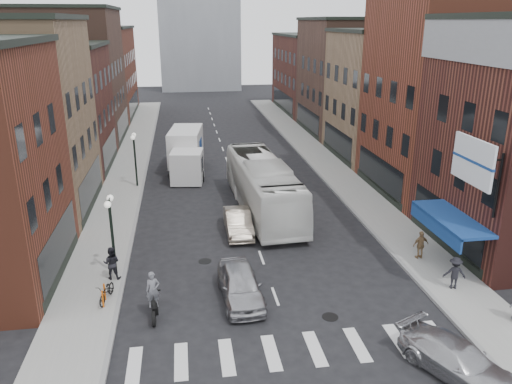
% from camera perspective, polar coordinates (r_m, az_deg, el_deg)
% --- Properties ---
extents(ground, '(160.00, 160.00, 0.00)m').
position_cam_1_polar(ground, '(22.47, 2.70, -13.12)').
color(ground, black).
rests_on(ground, ground).
extents(sidewalk_left, '(3.00, 74.00, 0.15)m').
position_cam_1_polar(sidewalk_left, '(42.60, -14.48, 2.21)').
color(sidewalk_left, gray).
rests_on(sidewalk_left, ground).
extents(sidewalk_right, '(3.00, 74.00, 0.15)m').
position_cam_1_polar(sidewalk_right, '(44.10, 8.06, 3.21)').
color(sidewalk_right, gray).
rests_on(sidewalk_right, ground).
extents(curb_left, '(0.20, 74.00, 0.16)m').
position_cam_1_polar(curb_left, '(42.48, -12.46, 2.22)').
color(curb_left, gray).
rests_on(curb_left, ground).
extents(curb_right, '(0.20, 74.00, 0.16)m').
position_cam_1_polar(curb_right, '(43.73, 6.16, 3.04)').
color(curb_right, gray).
rests_on(curb_right, ground).
extents(crosswalk_stripes, '(12.00, 2.20, 0.01)m').
position_cam_1_polar(crosswalk_stripes, '(20.05, 4.43, -17.61)').
color(crosswalk_stripes, silver).
rests_on(crosswalk_stripes, ground).
extents(bldg_left_mid_a, '(10.30, 10.20, 12.30)m').
position_cam_1_polar(bldg_left_mid_a, '(34.98, -27.24, 7.39)').
color(bldg_left_mid_a, '#8B6C4C').
rests_on(bldg_left_mid_a, ground).
extents(bldg_left_mid_b, '(10.30, 10.20, 10.30)m').
position_cam_1_polar(bldg_left_mid_b, '(44.60, -23.19, 8.74)').
color(bldg_left_mid_b, '#461D19').
rests_on(bldg_left_mid_b, ground).
extents(bldg_left_far_a, '(10.30, 12.20, 13.30)m').
position_cam_1_polar(bldg_left_far_a, '(55.05, -20.68, 12.31)').
color(bldg_left_far_a, '#472E23').
rests_on(bldg_left_far_a, ground).
extents(bldg_left_far_b, '(10.30, 16.20, 11.30)m').
position_cam_1_polar(bldg_left_far_b, '(68.85, -18.29, 12.84)').
color(bldg_left_far_b, brown).
rests_on(bldg_left_far_b, ground).
extents(bldg_right_mid_a, '(10.30, 10.20, 14.30)m').
position_cam_1_polar(bldg_right_mid_a, '(37.99, 21.65, 10.46)').
color(bldg_right_mid_a, brown).
rests_on(bldg_right_mid_a, ground).
extents(bldg_right_mid_b, '(10.30, 10.20, 11.30)m').
position_cam_1_polar(bldg_right_mid_b, '(47.04, 15.43, 10.65)').
color(bldg_right_mid_b, '#8B6C4C').
rests_on(bldg_right_mid_b, ground).
extents(bldg_right_far_a, '(10.30, 12.20, 12.30)m').
position_cam_1_polar(bldg_right_far_a, '(57.15, 11.03, 12.85)').
color(bldg_right_far_a, '#472E23').
rests_on(bldg_right_far_a, ground).
extents(bldg_right_far_b, '(10.30, 16.20, 10.30)m').
position_cam_1_polar(bldg_right_far_b, '(70.54, 7.19, 13.34)').
color(bldg_right_far_b, '#461D19').
rests_on(bldg_right_far_b, ground).
extents(awning_blue, '(1.80, 5.00, 0.78)m').
position_cam_1_polar(awning_blue, '(26.40, 21.09, -2.99)').
color(awning_blue, navy).
rests_on(awning_blue, ground).
extents(billboard_sign, '(1.52, 3.00, 3.70)m').
position_cam_1_polar(billboard_sign, '(23.55, 23.69, 3.10)').
color(billboard_sign, black).
rests_on(billboard_sign, ground).
extents(streetlamp_near, '(0.32, 1.22, 4.11)m').
position_cam_1_polar(streetlamp_near, '(24.64, -16.25, -3.29)').
color(streetlamp_near, black).
rests_on(streetlamp_near, ground).
extents(streetlamp_far, '(0.32, 1.22, 4.11)m').
position_cam_1_polar(streetlamp_far, '(37.91, -13.72, 4.68)').
color(streetlamp_far, black).
rests_on(streetlamp_far, ground).
extents(bike_rack, '(0.08, 0.68, 0.80)m').
position_cam_1_polar(bike_rack, '(23.27, -17.01, -11.22)').
color(bike_rack, '#D8590C').
rests_on(bike_rack, sidewalk_left).
extents(box_truck, '(3.09, 8.22, 3.47)m').
position_cam_1_polar(box_truck, '(41.17, -7.97, 4.43)').
color(box_truck, silver).
rests_on(box_truck, ground).
extents(motorcycle_rider, '(0.62, 2.07, 2.11)m').
position_cam_1_polar(motorcycle_rider, '(21.80, -11.64, -11.59)').
color(motorcycle_rider, black).
rests_on(motorcycle_rider, ground).
extents(transit_bus, '(3.64, 12.54, 3.45)m').
position_cam_1_polar(transit_bus, '(32.57, 0.80, 0.72)').
color(transit_bus, silver).
rests_on(transit_bus, ground).
extents(sedan_left_near, '(2.00, 4.48, 1.50)m').
position_cam_1_polar(sedan_left_near, '(22.71, -1.80, -10.54)').
color(sedan_left_near, '#A9A8AD').
rests_on(sedan_left_near, ground).
extents(sedan_left_far, '(1.48, 4.20, 1.38)m').
position_cam_1_polar(sedan_left_far, '(29.43, -2.04, -3.48)').
color(sedan_left_far, '#C3B39E').
rests_on(sedan_left_far, ground).
extents(curb_car, '(3.51, 4.75, 1.28)m').
position_cam_1_polar(curb_car, '(19.81, 22.01, -17.38)').
color(curb_car, '#B5B5BA').
rests_on(curb_car, ground).
extents(parked_bicycle, '(0.93, 1.74, 0.87)m').
position_cam_1_polar(parked_bicycle, '(23.46, -16.69, -10.83)').
color(parked_bicycle, black).
rests_on(parked_bicycle, sidewalk_left).
extents(ped_left_solo, '(0.84, 0.55, 1.64)m').
position_cam_1_polar(ped_left_solo, '(25.04, -16.18, -7.80)').
color(ped_left_solo, black).
rests_on(ped_left_solo, sidewalk_left).
extents(ped_right_a, '(1.11, 0.76, 1.56)m').
position_cam_1_polar(ped_right_a, '(25.02, 21.76, -8.57)').
color(ped_right_a, black).
rests_on(ped_right_a, sidewalk_right).
extents(ped_right_b, '(0.94, 0.56, 1.52)m').
position_cam_1_polar(ped_right_b, '(27.42, 18.30, -5.75)').
color(ped_right_b, olive).
rests_on(ped_right_b, sidewalk_right).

